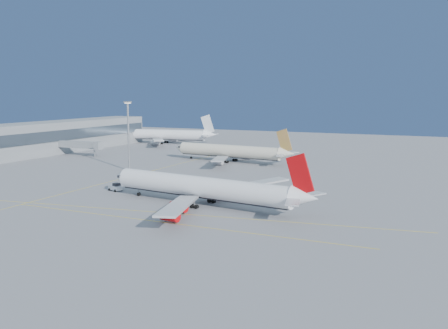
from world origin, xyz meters
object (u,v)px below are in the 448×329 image
(pushback_tug, at_px, (116,187))
(light_mast, at_px, (128,130))
(airliner_virgin, at_px, (204,188))
(airliner_etihad, at_px, (231,151))
(airliner_third, at_px, (164,135))

(pushback_tug, height_order, light_mast, light_mast)
(airliner_virgin, height_order, pushback_tug, airliner_virgin)
(airliner_etihad, distance_m, light_mast, 46.08)
(airliner_virgin, height_order, light_mast, light_mast)
(pushback_tug, relative_size, light_mast, 0.18)
(airliner_etihad, distance_m, pushback_tug, 71.40)
(light_mast, bearing_deg, pushback_tug, -60.51)
(pushback_tug, distance_m, light_mast, 41.54)
(airliner_virgin, xyz_separation_m, airliner_etihad, (-26.77, 77.59, -0.11))
(airliner_etihad, xyz_separation_m, light_mast, (-25.28, -37.04, 10.62))
(airliner_virgin, distance_m, airliner_third, 161.14)
(airliner_third, relative_size, pushback_tug, 13.35)
(airliner_third, bearing_deg, airliner_etihad, -47.47)
(airliner_virgin, relative_size, airliner_etihad, 1.09)
(pushback_tug, bearing_deg, airliner_virgin, 7.61)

